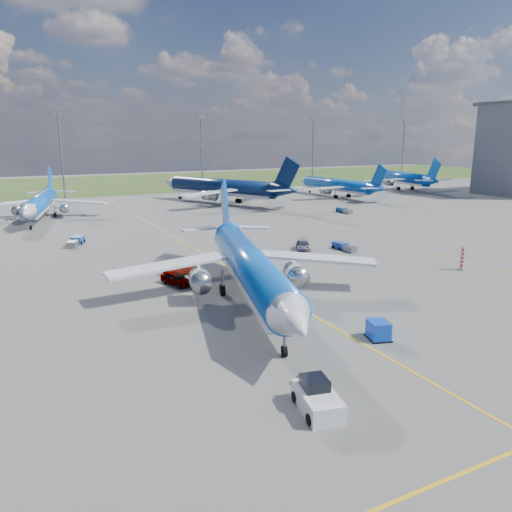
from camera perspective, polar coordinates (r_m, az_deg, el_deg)
name	(u,v)px	position (r m, az deg, el deg)	size (l,w,h in m)	color
ground	(329,324)	(45.87, 8.29, -7.73)	(400.00, 400.00, 0.00)	#50504D
grass_strip	(82,185)	(187.17, -19.28, 7.70)	(400.00, 80.00, 0.01)	#2D4719
taxiway_lines	(214,259)	(69.32, -4.81, -0.31)	(60.25, 160.00, 0.02)	gold
floodlight_masts	(136,151)	(148.98, -13.57, 11.62)	(202.20, 0.50, 22.70)	slate
warning_post	(462,258)	(68.20, 22.53, -0.25)	(0.50, 0.50, 3.00)	red
bg_jet_nnw	(42,219)	(111.50, -23.27, 3.89)	(28.03, 36.79, 9.64)	blue
bg_jet_n	(222,203)	(127.30, -3.88, 6.02)	(34.33, 45.05, 11.80)	#081A43
bg_jet_ne	(336,197)	(142.56, 9.17, 6.68)	(28.14, 36.94, 9.67)	blue
bg_jet_ene	(401,189)	(169.13, 16.23, 7.37)	(30.48, 40.00, 10.48)	blue
main_airliner	(250,301)	(51.59, -0.64, -5.15)	(31.17, 40.91, 10.71)	blue
pushback_tug	(317,398)	(32.20, 6.97, -15.83)	(2.94, 5.81, 1.93)	silver
uld_container	(378,330)	(43.28, 13.82, -8.22)	(1.54, 1.93, 1.54)	#0E3FC4
service_car_a	(176,279)	(57.56, -9.09, -2.57)	(1.73, 4.31, 1.47)	#999999
service_car_b	(181,269)	(62.07, -8.55, -1.46)	(2.10, 4.55, 1.26)	#999999
service_car_c	(303,246)	(74.33, 5.41, 1.19)	(2.03, 5.01, 1.45)	#999999
baggage_tug_w	(343,247)	(75.47, 9.97, 1.04)	(1.39, 4.58, 1.02)	#193E96
baggage_tug_c	(76,241)	(82.78, -19.89, 1.59)	(3.36, 5.48, 1.20)	navy
baggage_tug_e	(344,211)	(112.78, 9.99, 5.14)	(1.43, 4.74, 1.06)	#184F90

